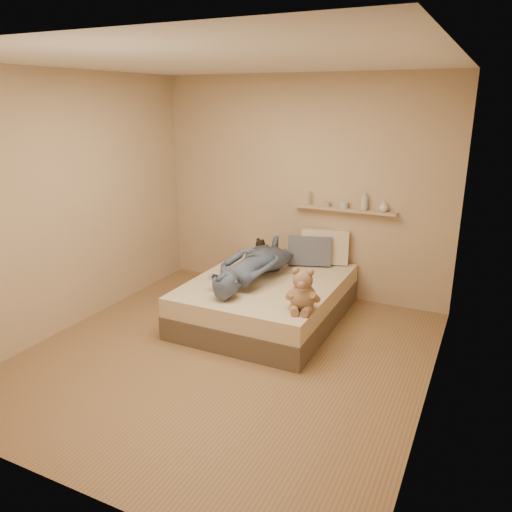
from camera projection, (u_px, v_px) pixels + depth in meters
The scene contains 10 objects.
room at pixel (223, 221), 4.32m from camera, with size 3.80×3.80×3.80m.
bed at pixel (267, 299), 5.45m from camera, with size 1.50×1.90×0.45m.
game_console at pixel (216, 278), 5.01m from camera, with size 0.17×0.08×0.06m.
teddy_bear at pixel (302, 293), 4.56m from camera, with size 0.33×0.34×0.41m.
dark_plush at pixel (261, 251), 6.02m from camera, with size 0.17×0.17×0.27m.
pillow_cream at pixel (325, 247), 5.88m from camera, with size 0.55×0.16×0.40m, color beige.
pillow_grey at pixel (310, 251), 5.82m from camera, with size 0.50×0.14×0.34m, color slate.
person at pixel (256, 263), 5.35m from camera, with size 0.56×1.53×0.37m, color #4A5775.
wall_shelf at pixel (344, 210), 5.73m from camera, with size 1.20×0.12×0.03m, color tan.
shelf_bottles at pixel (361, 203), 5.63m from camera, with size 0.96×0.13×0.21m.
Camera 1 is at (2.10, -3.67, 2.31)m, focal length 35.00 mm.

